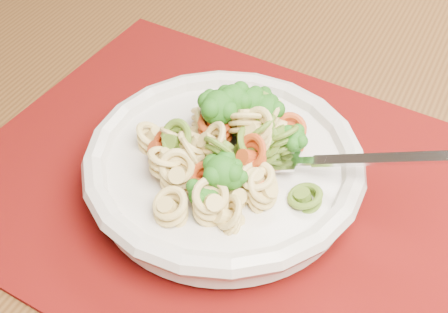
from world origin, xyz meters
The scene contains 5 objects.
dining_table centered at (-0.35, 0.01, 0.65)m, with size 1.32×0.93×0.78m.
placemat centered at (-0.38, -0.10, 0.78)m, with size 0.46×0.35×0.00m, color #560E03.
pasta_bowl centered at (-0.39, -0.10, 0.81)m, with size 0.23×0.23×0.04m.
pasta_broccoli_heap centered at (-0.39, -0.10, 0.83)m, with size 0.20×0.20×0.06m, color tan, non-canonical shape.
fork centered at (-0.34, -0.09, 0.83)m, with size 0.19×0.02×0.01m, color silver, non-canonical shape.
Camera 1 is at (-0.19, -0.40, 1.18)m, focal length 50.00 mm.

